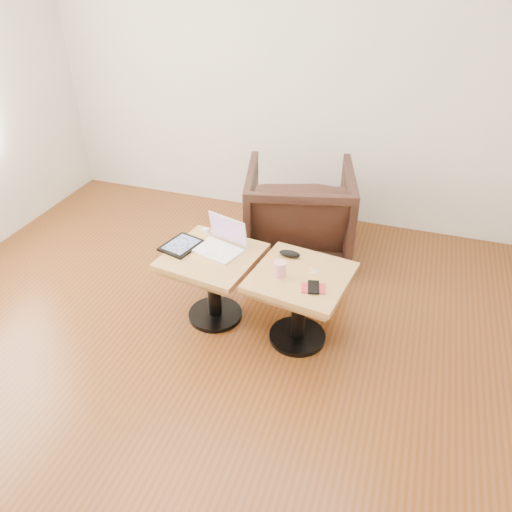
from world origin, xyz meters
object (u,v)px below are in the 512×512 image
(striped_cup, at_px, (280,269))
(side_table_left, at_px, (213,271))
(armchair, at_px, (299,213))
(side_table_right, at_px, (300,291))
(laptop, at_px, (221,243))

(striped_cup, bearing_deg, side_table_left, 169.53)
(side_table_left, height_order, armchair, armchair)
(armchair, bearing_deg, side_table_left, 56.85)
(side_table_right, bearing_deg, armchair, 113.09)
(armchair, bearing_deg, striped_cup, 83.63)
(laptop, bearing_deg, armchair, 88.72)
(side_table_right, relative_size, laptop, 1.84)
(side_table_left, relative_size, laptop, 1.84)
(side_table_left, xyz_separation_m, side_table_right, (0.62, -0.04, 0.00))
(striped_cup, bearing_deg, side_table_right, 23.42)
(side_table_left, height_order, laptop, laptop)
(laptop, xyz_separation_m, striped_cup, (0.46, -0.17, 0.01))
(side_table_left, height_order, side_table_right, same)
(armchair, bearing_deg, side_table_right, 90.60)
(side_table_left, distance_m, side_table_right, 0.62)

